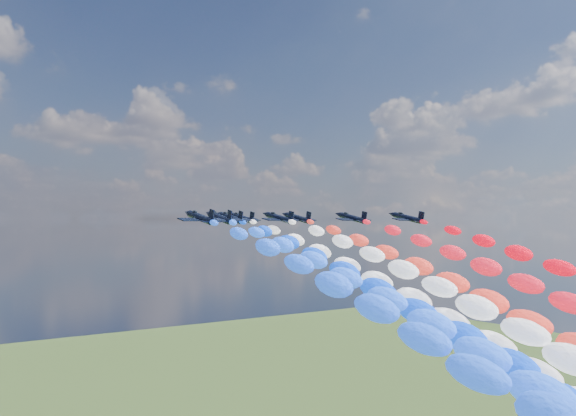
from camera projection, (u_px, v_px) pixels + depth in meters
jet_0 at (200, 218)px, 117.61m from camera, size 8.30×11.38×4.44m
trail_0 at (454, 377)px, 72.70m from camera, size 5.52×107.09×38.00m
jet_1 at (220, 218)px, 127.44m from camera, size 8.85×11.78×4.44m
trail_1 at (453, 358)px, 82.52m from camera, size 5.52×107.09×38.00m
jet_2 at (230, 218)px, 140.33m from camera, size 8.32×11.39×4.44m
trail_2 at (438, 339)px, 95.41m from camera, size 5.52×107.09×38.00m
jet_3 at (279, 218)px, 143.90m from camera, size 9.05×11.92×4.44m
trail_3 at (501, 335)px, 98.98m from camera, size 5.52×107.09×38.00m
jet_4 at (242, 218)px, 153.95m from camera, size 8.94×11.84×4.44m
trail_4 at (428, 324)px, 109.03m from camera, size 5.52×107.09×38.00m
jet_5 at (297, 218)px, 151.95m from camera, size 8.58×11.59×4.44m
trail_5 at (510, 326)px, 107.04m from camera, size 5.52×107.09×38.00m
jet_6 at (352, 218)px, 149.86m from camera, size 8.34×11.41×4.44m
jet_7 at (407, 218)px, 148.07m from camera, size 8.56×11.57×4.44m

